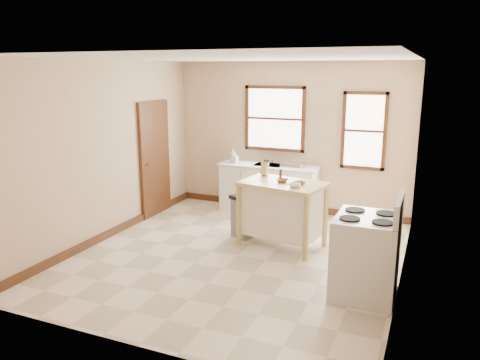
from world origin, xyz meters
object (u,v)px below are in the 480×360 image
Objects in this scene: soap_bottle_b at (235,158)px; gas_stove at (366,246)px; kitchen_island at (282,214)px; bowl_a at (282,181)px; pepper_grinder at (281,174)px; knife_block at (265,169)px; trash_bin at (243,216)px; bowl_c at (295,185)px; soap_bottle_a at (233,155)px; bowl_b at (300,183)px; dish_rack at (293,164)px.

soap_bottle_b is 0.16× the size of gas_stove.
kitchen_island is 6.73× the size of bowl_a.
pepper_grinder reaches higher than kitchen_island.
gas_stove is (1.42, -1.16, -0.40)m from bowl_a.
knife_block reaches higher than trash_bin.
bowl_c is at bearing 140.98° from gas_stove.
bowl_a is at bearing 165.15° from kitchen_island.
knife_block is at bearing -73.34° from soap_bottle_a.
bowl_a is at bearing 172.31° from bowl_b.
bowl_c is at bearing -51.60° from pepper_grinder.
soap_bottle_b is at bearing 131.04° from knife_block.
soap_bottle_a is 2.48m from bowl_c.
kitchen_island is (1.41, -1.49, -0.52)m from soap_bottle_b.
soap_bottle_b is 1.19× the size of bowl_b.
bowl_a is at bearing -70.96° from soap_bottle_a.
dish_rack is 3.21m from gas_stove.
kitchen_island is 0.98× the size of gas_stove.
bowl_b is at bearing 12.63° from trash_bin.
soap_bottle_b is at bearing 133.45° from bowl_a.
bowl_a is 0.34m from bowl_c.
bowl_b is 0.24× the size of trash_bin.
dish_rack is at bearing 96.72° from trash_bin.
knife_block is 0.83m from trash_bin.
pepper_grinder is at bearing 128.40° from bowl_c.
knife_block is at bearing 140.87° from gas_stove.
knife_block reaches higher than soap_bottle_a.
gas_stove is (1.71, -2.70, -0.35)m from dish_rack.
dish_rack is at bearing 100.70° from bowl_a.
gas_stove is at bearing -42.56° from pepper_grinder.
knife_block is at bearing 152.45° from bowl_b.
soap_bottle_a is 1.31× the size of knife_block.
soap_bottle_b reaches higher than kitchen_island.
gas_stove is (1.52, -1.40, -0.45)m from pepper_grinder.
knife_block is 1.12× the size of bowl_c.
soap_bottle_a reaches higher than pepper_grinder.
soap_bottle_a is 1.59× the size of bowl_b.
pepper_grinder is at bearing 113.76° from bowl_a.
gas_stove is at bearing -38.91° from knife_block.
bowl_a is 0.28m from bowl_b.
knife_block is 0.16× the size of gas_stove.
dish_rack is 1.84m from bowl_c.
knife_block is at bearing -106.88° from dish_rack.
knife_block is (1.08, -1.23, 0.05)m from soap_bottle_a.
kitchen_island is 1.77× the size of trash_bin.
soap_bottle_a is at bearing 133.79° from bowl_a.
pepper_grinder is (1.38, -1.31, 0.03)m from soap_bottle_a.
soap_bottle_b is (0.07, -0.06, -0.03)m from soap_bottle_a.
bowl_c is at bearing -70.19° from soap_bottle_a.
soap_bottle_a is 0.10m from soap_bottle_b.
gas_stove is (1.82, -1.48, -0.48)m from knife_block.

